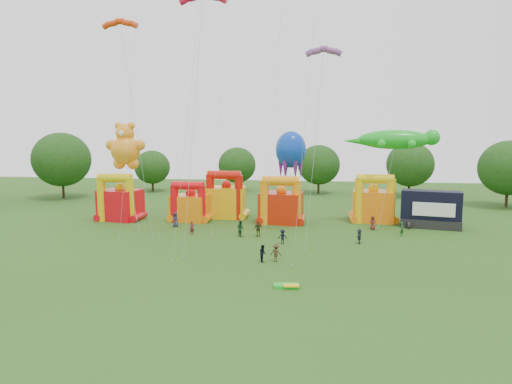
# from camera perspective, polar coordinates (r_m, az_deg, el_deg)

# --- Properties ---
(ground) EXTENTS (160.00, 160.00, 0.00)m
(ground) POSITION_cam_1_polar(r_m,az_deg,el_deg) (36.45, -5.13, -12.04)
(ground) COLOR #2E4E16
(ground) RESTS_ON ground
(tree_ring) EXTENTS (126.49, 128.62, 12.07)m
(tree_ring) POSITION_cam_1_polar(r_m,az_deg,el_deg) (35.74, -6.93, -2.08)
(tree_ring) COLOR #352314
(tree_ring) RESTS_ON ground
(bouncy_castle_0) EXTENTS (5.90, 5.10, 6.60)m
(bouncy_castle_0) POSITION_cam_1_polar(r_m,az_deg,el_deg) (65.83, -16.68, -1.23)
(bouncy_castle_0) COLOR red
(bouncy_castle_0) RESTS_ON ground
(bouncy_castle_1) EXTENTS (5.45, 4.68, 5.58)m
(bouncy_castle_1) POSITION_cam_1_polar(r_m,az_deg,el_deg) (63.16, -8.22, -1.69)
(bouncy_castle_1) COLOR orange
(bouncy_castle_1) RESTS_ON ground
(bouncy_castle_2) EXTENTS (5.36, 4.36, 6.83)m
(bouncy_castle_2) POSITION_cam_1_polar(r_m,az_deg,el_deg) (64.90, -3.75, -0.97)
(bouncy_castle_2) COLOR #EEAA0C
(bouncy_castle_2) RESTS_ON ground
(bouncy_castle_3) EXTENTS (5.98, 5.08, 6.44)m
(bouncy_castle_3) POSITION_cam_1_polar(r_m,az_deg,el_deg) (61.14, 3.14, -1.63)
(bouncy_castle_3) COLOR red
(bouncy_castle_3) RESTS_ON ground
(bouncy_castle_4) EXTENTS (5.76, 4.81, 6.61)m
(bouncy_castle_4) POSITION_cam_1_polar(r_m,az_deg,el_deg) (64.04, 14.46, -1.39)
(bouncy_castle_4) COLOR orange
(bouncy_castle_4) RESTS_ON ground
(stage_trailer) EXTENTS (7.67, 4.21, 4.78)m
(stage_trailer) POSITION_cam_1_polar(r_m,az_deg,el_deg) (62.34, 21.01, -2.09)
(stage_trailer) COLOR black
(stage_trailer) RESTS_ON ground
(teddy_bear_kite) EXTENTS (7.06, 8.59, 13.57)m
(teddy_bear_kite) POSITION_cam_1_polar(r_m,az_deg,el_deg) (62.49, -15.44, 1.20)
(teddy_bear_kite) COLOR orange
(teddy_bear_kite) RESTS_ON ground
(gecko_kite) EXTENTS (12.36, 5.94, 12.57)m
(gecko_kite) POSITION_cam_1_polar(r_m,az_deg,el_deg) (61.62, 16.46, 3.35)
(gecko_kite) COLOR green
(gecko_kite) RESTS_ON ground
(octopus_kite) EXTENTS (4.37, 8.94, 12.38)m
(octopus_kite) POSITION_cam_1_polar(r_m,az_deg,el_deg) (64.62, 4.19, 3.37)
(octopus_kite) COLOR #0C3BB4
(octopus_kite) RESTS_ON ground
(parafoil_kites) EXTENTS (27.96, 12.26, 27.42)m
(parafoil_kites) POSITION_cam_1_polar(r_m,az_deg,el_deg) (51.38, -7.24, 7.70)
(parafoil_kites) COLOR red
(parafoil_kites) RESTS_ON ground
(diamond_kites) EXTENTS (23.04, 18.32, 44.18)m
(diamond_kites) POSITION_cam_1_polar(r_m,az_deg,el_deg) (50.20, -4.54, 13.85)
(diamond_kites) COLOR red
(diamond_kites) RESTS_ON ground
(folded_kite_bundle) EXTENTS (2.10, 1.27, 0.31)m
(folded_kite_bundle) POSITION_cam_1_polar(r_m,az_deg,el_deg) (36.79, 3.90, -11.61)
(folded_kite_bundle) COLOR green
(folded_kite_bundle) RESTS_ON ground
(spectator_0) EXTENTS (1.07, 0.87, 1.89)m
(spectator_0) POSITION_cam_1_polar(r_m,az_deg,el_deg) (59.71, -10.05, -3.42)
(spectator_0) COLOR #24233B
(spectator_0) RESTS_ON ground
(spectator_1) EXTENTS (0.72, 0.69, 1.66)m
(spectator_1) POSITION_cam_1_polar(r_m,az_deg,el_deg) (54.78, -8.00, -4.49)
(spectator_1) COLOR maroon
(spectator_1) RESTS_ON ground
(spectator_2) EXTENTS (1.16, 1.17, 1.90)m
(spectator_2) POSITION_cam_1_polar(r_m,az_deg,el_deg) (53.57, -1.94, -4.57)
(spectator_2) COLOR #183C1C
(spectator_2) RESTS_ON ground
(spectator_3) EXTENTS (1.13, 0.77, 1.62)m
(spectator_3) POSITION_cam_1_polar(r_m,az_deg,el_deg) (50.06, 3.33, -5.61)
(spectator_3) COLOR black
(spectator_3) RESTS_ON ground
(spectator_4) EXTENTS (1.19, 0.92, 1.89)m
(spectator_4) POSITION_cam_1_polar(r_m,az_deg,el_deg) (53.34, 0.29, -4.62)
(spectator_4) COLOR #393316
(spectator_4) RESTS_ON ground
(spectator_5) EXTENTS (0.72, 1.58, 1.64)m
(spectator_5) POSITION_cam_1_polar(r_m,az_deg,el_deg) (51.44, 12.77, -5.42)
(spectator_5) COLOR #26283F
(spectator_5) RESTS_ON ground
(spectator_6) EXTENTS (0.88, 0.59, 1.76)m
(spectator_6) POSITION_cam_1_polar(r_m,az_deg,el_deg) (58.89, 14.39, -3.76)
(spectator_6) COLOR maroon
(spectator_6) RESTS_ON ground
(spectator_7) EXTENTS (0.67, 0.73, 1.66)m
(spectator_7) POSITION_cam_1_polar(r_m,az_deg,el_deg) (56.39, 17.80, -4.44)
(spectator_7) COLOR #1C4620
(spectator_7) RESTS_ON ground
(spectator_8) EXTENTS (0.87, 0.97, 1.64)m
(spectator_8) POSITION_cam_1_polar(r_m,az_deg,el_deg) (43.36, 0.87, -7.66)
(spectator_8) COLOR black
(spectator_8) RESTS_ON ground
(spectator_9) EXTENTS (1.18, 0.78, 1.70)m
(spectator_9) POSITION_cam_1_polar(r_m,az_deg,el_deg) (43.45, 2.52, -7.60)
(spectator_9) COLOR #402B19
(spectator_9) RESTS_ON ground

